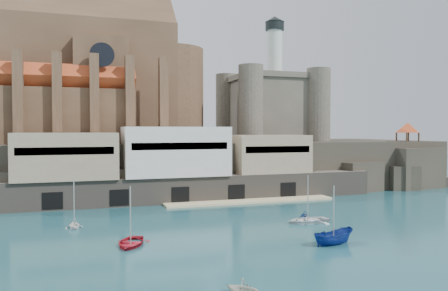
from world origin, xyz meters
name	(u,v)px	position (x,y,z in m)	size (l,w,h in m)	color
ground	(286,224)	(0.00, 0.00, 0.00)	(300.00, 300.00, 0.00)	#184850
promontory	(205,165)	(-0.19, 39.37, 4.92)	(100.00, 36.00, 10.00)	black
quay	(175,167)	(-10.19, 23.07, 6.07)	(70.00, 12.00, 13.05)	#685E53
church	(89,83)	(-24.13, 41.85, 22.13)	(47.00, 25.93, 30.51)	#4C3523
castle_keep	(270,105)	(16.08, 41.08, 18.31)	(21.20, 21.20, 29.30)	#4C473B
rock_outcrop	(408,169)	(42.00, 25.84, 4.02)	(14.50, 10.50, 8.70)	black
pavilion	(408,129)	(42.00, 26.00, 12.73)	(6.40, 6.40, 5.40)	#4C3523
boat_0	(131,245)	(-20.76, -4.38, 0.00)	(3.93, 1.14, 5.51)	red
boat_2	(333,244)	(0.24, -10.97, 0.00)	(1.97, 2.02, 5.24)	navy
boat_4	(74,228)	(-26.67, 6.10, 0.00)	(2.63, 1.60, 3.04)	white
boat_6	(308,222)	(3.15, -0.06, 0.00)	(4.35, 1.26, 6.09)	white
boat_7	(305,218)	(4.07, 2.43, 0.00)	(2.39, 1.46, 2.76)	navy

